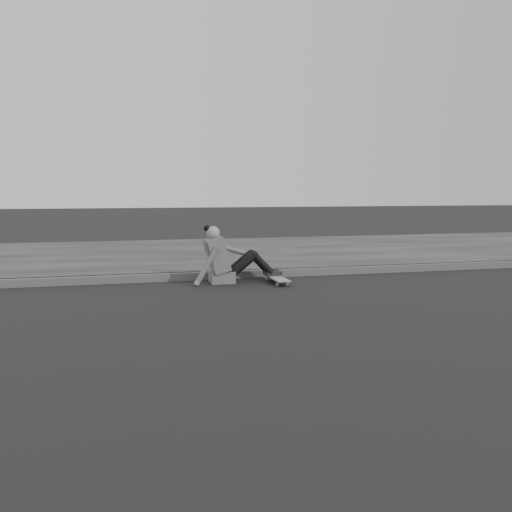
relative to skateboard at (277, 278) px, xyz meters
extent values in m
plane|color=black|center=(1.54, -1.96, -0.07)|extent=(80.00, 80.00, 0.00)
cube|color=#505050|center=(1.54, 0.62, -0.01)|extent=(24.00, 0.16, 0.12)
cube|color=#323232|center=(1.54, 3.64, -0.01)|extent=(24.00, 6.00, 0.12)
cylinder|color=#A0A09B|center=(-0.07, -0.26, -0.04)|extent=(0.03, 0.05, 0.05)
cylinder|color=#A0A09B|center=(0.08, -0.26, -0.04)|extent=(0.03, 0.05, 0.05)
cylinder|color=#A0A09B|center=(-0.07, 0.26, -0.04)|extent=(0.03, 0.05, 0.05)
cylinder|color=#A0A09B|center=(0.08, 0.26, -0.04)|extent=(0.03, 0.05, 0.05)
cube|color=#2B2B2D|center=(0.00, -0.26, -0.02)|extent=(0.16, 0.04, 0.03)
cube|color=#2B2B2D|center=(0.00, 0.26, -0.02)|extent=(0.16, 0.04, 0.03)
cube|color=slate|center=(0.00, 0.00, 0.01)|extent=(0.20, 0.78, 0.02)
cube|color=#5B5B5D|center=(-0.80, 0.25, 0.02)|extent=(0.36, 0.34, 0.18)
cube|color=#5B5B5D|center=(-0.87, 0.25, 0.36)|extent=(0.37, 0.40, 0.57)
cube|color=#5B5B5D|center=(-1.00, 0.25, 0.48)|extent=(0.14, 0.30, 0.20)
cylinder|color=gray|center=(-0.92, 0.25, 0.60)|extent=(0.09, 0.09, 0.08)
sphere|color=gray|center=(-0.93, 0.25, 0.69)|extent=(0.20, 0.20, 0.20)
sphere|color=black|center=(-1.02, 0.27, 0.76)|extent=(0.09, 0.09, 0.09)
cylinder|color=black|center=(-0.48, 0.16, 0.21)|extent=(0.43, 0.13, 0.39)
cylinder|color=black|center=(-0.48, 0.34, 0.21)|extent=(0.43, 0.13, 0.39)
cylinder|color=black|center=(-0.18, 0.16, 0.21)|extent=(0.35, 0.11, 0.36)
cylinder|color=black|center=(-0.18, 0.34, 0.21)|extent=(0.35, 0.11, 0.36)
sphere|color=black|center=(-0.32, 0.16, 0.35)|extent=(0.13, 0.13, 0.13)
sphere|color=black|center=(-0.32, 0.34, 0.35)|extent=(0.13, 0.13, 0.13)
cube|color=black|center=(0.00, 0.16, 0.05)|extent=(0.24, 0.08, 0.07)
cube|color=black|center=(0.00, 0.34, 0.05)|extent=(0.24, 0.08, 0.07)
cylinder|color=#5B5B5D|center=(-1.07, 0.04, 0.22)|extent=(0.38, 0.08, 0.58)
sphere|color=gray|center=(-1.22, 0.03, -0.03)|extent=(0.08, 0.08, 0.08)
cylinder|color=#5B5B5D|center=(-0.63, 0.41, 0.42)|extent=(0.48, 0.08, 0.21)
camera|label=1|loc=(-2.46, -8.15, 1.33)|focal=40.00mm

